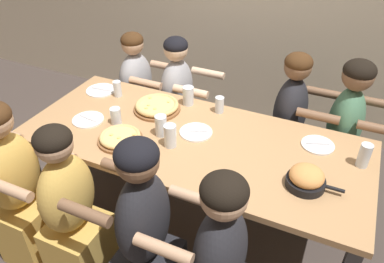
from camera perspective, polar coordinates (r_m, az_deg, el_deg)
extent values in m
plane|color=#423833|center=(2.91, 0.00, -13.50)|extent=(18.00, 18.00, 0.00)
cube|color=tan|center=(2.39, 0.00, -1.37)|extent=(2.20, 0.93, 0.04)
cube|color=#4C4C51|center=(2.91, -22.65, -6.65)|extent=(0.07, 0.07, 0.74)
cube|color=#4C4C51|center=(3.36, -13.38, 1.42)|extent=(0.07, 0.07, 0.74)
cube|color=#4C4C51|center=(2.82, 23.53, -8.46)|extent=(0.07, 0.07, 0.74)
cylinder|color=brown|center=(2.39, -10.85, -1.25)|extent=(0.28, 0.28, 0.02)
torus|color=#DBB26B|center=(2.38, -10.92, -0.75)|extent=(0.26, 0.26, 0.03)
cylinder|color=#E5C675|center=(2.38, -10.90, -0.84)|extent=(0.22, 0.22, 0.02)
cylinder|color=#E5C166|center=(2.36, -8.84, -0.41)|extent=(0.02, 0.02, 0.01)
cylinder|color=#E5C166|center=(2.33, -9.94, -1.18)|extent=(0.02, 0.02, 0.01)
cylinder|color=#E5C166|center=(2.35, -11.10, -0.93)|extent=(0.02, 0.02, 0.01)
cylinder|color=#E5C166|center=(2.38, -12.20, -0.47)|extent=(0.02, 0.02, 0.01)
cylinder|color=brown|center=(2.67, -5.33, 3.49)|extent=(0.33, 0.33, 0.02)
torus|color=#DBB26B|center=(2.65, -5.37, 4.03)|extent=(0.31, 0.31, 0.03)
cylinder|color=#E5C675|center=(2.66, -5.36, 3.92)|extent=(0.26, 0.26, 0.03)
cylinder|color=#E5C166|center=(2.73, -6.42, 5.15)|extent=(0.02, 0.02, 0.01)
cylinder|color=#E5C166|center=(2.61, -7.01, 3.58)|extent=(0.02, 0.02, 0.01)
cylinder|color=#E5C166|center=(2.59, -5.67, 3.52)|extent=(0.02, 0.02, 0.01)
cylinder|color=#E5C166|center=(2.67, -3.60, 4.56)|extent=(0.02, 0.02, 0.01)
cylinder|color=#E5C166|center=(2.64, -6.65, 4.04)|extent=(0.02, 0.02, 0.01)
cylinder|color=black|center=(2.11, 16.87, -7.43)|extent=(0.21, 0.21, 0.05)
cylinder|color=black|center=(2.11, 21.00, -8.19)|extent=(0.09, 0.02, 0.02)
ellipsoid|color=#D68E4C|center=(2.08, 17.09, -6.47)|extent=(0.19, 0.19, 0.10)
cylinder|color=white|center=(2.98, -13.72, 6.11)|extent=(0.22, 0.22, 0.01)
cube|color=#B7B7BC|center=(2.98, -13.74, 6.26)|extent=(0.16, 0.03, 0.01)
cylinder|color=white|center=(2.64, -15.55, 1.75)|extent=(0.21, 0.21, 0.01)
cube|color=#B7B7BC|center=(2.63, -15.58, 1.92)|extent=(0.15, 0.03, 0.01)
cylinder|color=white|center=(2.42, 0.64, -0.11)|extent=(0.21, 0.21, 0.01)
cube|color=#B7B7BC|center=(2.41, 0.64, 0.06)|extent=(0.14, 0.07, 0.01)
cylinder|color=white|center=(2.44, 18.61, -1.95)|extent=(0.20, 0.20, 0.01)
cube|color=#B7B7BC|center=(2.43, 18.65, -1.78)|extent=(0.14, 0.06, 0.01)
cylinder|color=silver|center=(2.86, -11.30, 6.41)|extent=(0.06, 0.06, 0.12)
cylinder|color=silver|center=(2.33, 24.78, -3.32)|extent=(0.07, 0.07, 0.15)
cylinder|color=silver|center=(2.35, 24.60, -3.92)|extent=(0.06, 0.06, 0.08)
cylinder|color=silver|center=(2.70, -0.58, 5.47)|extent=(0.08, 0.08, 0.14)
cylinder|color=silver|center=(2.28, -3.34, -0.65)|extent=(0.08, 0.08, 0.15)
cylinder|color=black|center=(2.29, -3.32, -1.22)|extent=(0.07, 0.07, 0.09)
cylinder|color=silver|center=(2.62, 4.21, 4.08)|extent=(0.06, 0.06, 0.12)
cylinder|color=silver|center=(2.54, -11.53, 2.33)|extent=(0.07, 0.07, 0.12)
cylinder|color=silver|center=(2.54, -11.50, 2.10)|extent=(0.06, 0.06, 0.09)
cylinder|color=silver|center=(2.38, -4.76, 0.90)|extent=(0.08, 0.08, 0.14)
cylinder|color=silver|center=(2.40, -4.72, 0.21)|extent=(0.07, 0.07, 0.07)
cube|color=#99999E|center=(3.53, -7.93, 1.14)|extent=(0.32, 0.34, 0.46)
ellipsoid|color=#99999E|center=(3.29, -8.57, 7.87)|extent=(0.24, 0.36, 0.47)
sphere|color=tan|center=(3.16, -9.08, 13.05)|extent=(0.18, 0.18, 0.18)
ellipsoid|color=#422814|center=(3.15, -9.14, 13.59)|extent=(0.19, 0.19, 0.13)
cylinder|color=tan|center=(3.29, -4.03, 9.89)|extent=(0.28, 0.06, 0.06)
cylinder|color=tan|center=(3.02, -7.09, 7.34)|extent=(0.28, 0.06, 0.06)
cube|color=#99999E|center=(3.36, -2.15, -0.42)|extent=(0.32, 0.34, 0.46)
ellipsoid|color=#99999E|center=(3.11, -2.34, 6.72)|extent=(0.24, 0.36, 0.49)
sphere|color=beige|center=(2.96, -2.49, 12.41)|extent=(0.19, 0.19, 0.19)
ellipsoid|color=black|center=(2.95, -2.51, 13.01)|extent=(0.19, 0.19, 0.13)
cylinder|color=beige|center=(3.12, 2.46, 8.88)|extent=(0.28, 0.06, 0.06)
cylinder|color=beige|center=(2.85, -0.20, 6.13)|extent=(0.28, 0.06, 0.06)
ellipsoid|color=#232328|center=(1.84, 4.34, -17.66)|extent=(0.24, 0.36, 0.51)
sphere|color=tan|center=(1.58, 4.90, -9.89)|extent=(0.21, 0.21, 0.21)
ellipsoid|color=black|center=(1.55, 4.96, -8.94)|extent=(0.21, 0.21, 0.14)
cylinder|color=tan|center=(1.72, -4.41, -17.44)|extent=(0.28, 0.06, 0.06)
cylinder|color=tan|center=(1.92, 0.51, -10.10)|extent=(0.28, 0.06, 0.06)
cube|color=gold|center=(2.77, -23.20, -13.39)|extent=(0.32, 0.34, 0.46)
ellipsoid|color=gold|center=(2.45, -25.81, -5.59)|extent=(0.24, 0.36, 0.52)
cylinder|color=tan|center=(2.61, -26.80, -0.28)|extent=(0.28, 0.06, 0.06)
cube|color=#477556|center=(3.12, 20.32, -6.29)|extent=(0.32, 0.34, 0.46)
ellipsoid|color=#477556|center=(2.83, 22.32, 1.31)|extent=(0.24, 0.36, 0.53)
sphere|color=brown|center=(2.66, 24.03, 7.79)|extent=(0.21, 0.21, 0.21)
ellipsoid|color=black|center=(2.65, 24.22, 8.48)|extent=(0.21, 0.21, 0.14)
cylinder|color=brown|center=(2.94, 27.03, 3.77)|extent=(0.28, 0.06, 0.06)
cylinder|color=brown|center=(2.64, 26.79, 0.33)|extent=(0.28, 0.06, 0.06)
ellipsoid|color=#232328|center=(1.94, -7.41, -13.05)|extent=(0.24, 0.36, 0.56)
sphere|color=brown|center=(1.68, -8.36, -4.45)|extent=(0.20, 0.20, 0.20)
ellipsoid|color=black|center=(1.66, -8.47, -3.50)|extent=(0.21, 0.21, 0.14)
cylinder|color=brown|center=(1.86, -16.01, -11.84)|extent=(0.28, 0.06, 0.06)
cylinder|color=brown|center=(2.05, -10.17, -5.71)|extent=(0.28, 0.06, 0.06)
cube|color=#232328|center=(3.13, 13.42, -4.56)|extent=(0.32, 0.34, 0.46)
ellipsoid|color=#232328|center=(2.85, 14.74, 3.11)|extent=(0.24, 0.36, 0.52)
sphere|color=brown|center=(2.69, 15.85, 9.48)|extent=(0.19, 0.19, 0.19)
ellipsoid|color=#422814|center=(2.68, 15.97, 10.11)|extent=(0.19, 0.19, 0.13)
cylinder|color=brown|center=(2.93, 19.68, 5.52)|extent=(0.28, 0.06, 0.06)
cylinder|color=brown|center=(2.63, 18.62, 2.25)|extent=(0.28, 0.06, 0.06)
cube|color=gold|center=(2.55, -16.46, -16.86)|extent=(0.32, 0.34, 0.46)
ellipsoid|color=gold|center=(2.20, -18.53, -9.01)|extent=(0.24, 0.36, 0.50)
sphere|color=tan|center=(1.99, -20.32, -1.86)|extent=(0.19, 0.19, 0.19)
ellipsoid|color=black|center=(1.97, -20.52, -1.07)|extent=(0.20, 0.20, 0.14)
cylinder|color=tan|center=(2.19, -26.00, -7.95)|extent=(0.28, 0.06, 0.06)
cylinder|color=tan|center=(2.35, -20.12, -3.03)|extent=(0.28, 0.06, 0.06)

